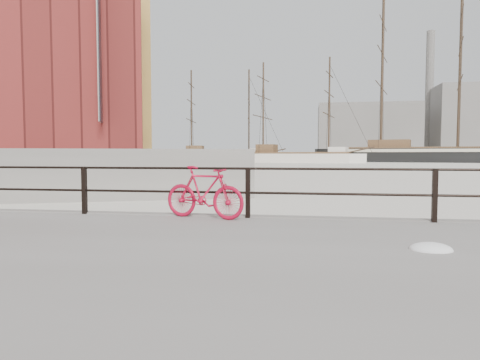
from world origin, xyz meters
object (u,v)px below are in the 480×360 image
at_px(barque_black, 457,162).
at_px(schooner_mid, 295,163).
at_px(schooner_left, 220,162).
at_px(bicycle, 204,192).
at_px(workboat_far, 82,167).
at_px(workboat_near, 30,169).

xyz_separation_m(barque_black, schooner_mid, (-31.07, -7.02, 0.00)).
relative_size(barque_black, schooner_left, 2.40).
xyz_separation_m(bicycle, workboat_far, (-26.44, 42.09, -0.87)).
bearing_deg(schooner_left, workboat_far, -111.91).
xyz_separation_m(workboat_near, workboat_far, (2.21, 7.12, 0.00)).
bearing_deg(barque_black, workboat_far, -130.63).
height_order(bicycle, workboat_near, workboat_near).
xyz_separation_m(schooner_mid, schooner_left, (-15.49, 4.89, 0.00)).
distance_m(bicycle, barque_black, 86.05).
bearing_deg(schooner_mid, schooner_left, 174.58).
relative_size(bicycle, schooner_mid, 0.06).
distance_m(schooner_mid, workboat_far, 40.59).
bearing_deg(workboat_far, barque_black, 7.62).
bearing_deg(schooner_left, barque_black, -3.57).
relative_size(bicycle, workboat_far, 0.15).
bearing_deg(workboat_far, schooner_mid, 24.23).
bearing_deg(schooner_mid, workboat_near, -113.82).
height_order(schooner_left, workboat_far, schooner_left).
xyz_separation_m(barque_black, workboat_far, (-56.77, -38.43, 0.00)).
bearing_deg(schooner_mid, workboat_far, -117.19).
distance_m(bicycle, workboat_far, 49.71).
bearing_deg(workboat_far, schooner_left, 47.80).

